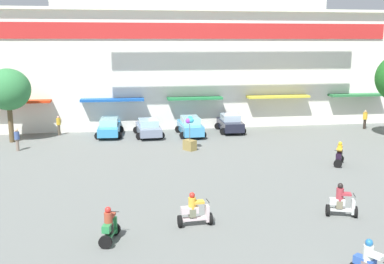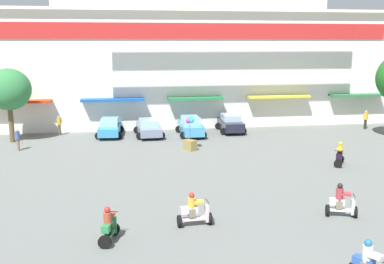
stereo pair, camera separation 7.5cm
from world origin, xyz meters
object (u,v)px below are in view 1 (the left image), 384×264
parked_car_1 (148,128)px  parked_car_2 (190,126)px  pedestrian_1 (365,118)px  pedestrian_2 (59,124)px  balloon_vendor_cart (190,137)px  parked_car_0 (109,127)px  scooter_rider_9 (339,155)px  parked_car_3 (230,123)px  plaza_tree_0 (8,90)px  scooter_rider_4 (341,203)px  scooter_rider_8 (195,212)px  pedestrian_0 (17,138)px  scooter_rider_1 (109,227)px

parked_car_1 → parked_car_2: 3.50m
pedestrian_1 → pedestrian_2: bearing=177.0°
parked_car_1 → balloon_vendor_cart: 6.01m
parked_car_0 → pedestrian_1: 22.74m
balloon_vendor_cart → parked_car_1: bearing=116.4°
parked_car_2 → scooter_rider_9: parked_car_2 is taller
parked_car_3 → scooter_rider_9: 12.34m
plaza_tree_0 → parked_car_2: bearing=1.3°
scooter_rider_4 → scooter_rider_8: bearing=180.0°
parked_car_1 → pedestrian_0: bearing=-159.5°
parked_car_2 → balloon_vendor_cart: bearing=-99.1°
parked_car_3 → scooter_rider_4: bearing=-88.9°
scooter_rider_4 → scooter_rider_9: 9.03m
parked_car_3 → scooter_rider_4: size_ratio=2.53×
parked_car_3 → parked_car_1: bearing=-174.3°
scooter_rider_1 → balloon_vendor_cart: 15.58m
scooter_rider_4 → scooter_rider_9: bearing=63.7°
balloon_vendor_cart → scooter_rider_4: bearing=-70.3°
scooter_rider_8 → pedestrian_2: pedestrian_2 is taller
pedestrian_0 → pedestrian_1: pedestrian_1 is taller
pedestrian_1 → pedestrian_2: 26.99m
parked_car_2 → scooter_rider_1: size_ratio=2.83×
scooter_rider_4 → pedestrian_2: pedestrian_2 is taller
parked_car_1 → balloon_vendor_cart: size_ratio=1.71×
parked_car_0 → scooter_rider_4: (10.74, -19.50, -0.10)m
scooter_rider_9 → balloon_vendor_cart: balloon_vendor_cart is taller
scooter_rider_9 → pedestrian_2: pedestrian_2 is taller
plaza_tree_0 → scooter_rider_4: plaza_tree_0 is taller
plaza_tree_0 → parked_car_0: bearing=8.6°
parked_car_3 → scooter_rider_9: (4.35, -11.55, -0.14)m
parked_car_0 → parked_car_1: parked_car_0 is taller
parked_car_3 → pedestrian_2: size_ratio=2.41×
parked_car_1 → parked_car_2: size_ratio=1.00×
scooter_rider_9 → scooter_rider_1: bearing=-147.4°
plaza_tree_0 → pedestrian_2: 5.07m
scooter_rider_8 → balloon_vendor_cart: balloon_vendor_cart is taller
parked_car_0 → scooter_rider_1: (0.43, -20.54, -0.11)m
parked_car_0 → scooter_rider_9: size_ratio=2.80×
balloon_vendor_cart → pedestrian_1: bearing=18.1°
plaza_tree_0 → parked_car_0: size_ratio=1.35×
parked_car_0 → plaza_tree_0: bearing=-171.4°
scooter_rider_1 → parked_car_3: bearing=64.3°
plaza_tree_0 → scooter_rider_9: (22.27, -10.26, -3.48)m
scooter_rider_9 → balloon_vendor_cart: (-8.85, 5.46, 0.36)m
pedestrian_0 → pedestrian_1: (29.20, 3.76, 0.03)m
scooter_rider_1 → scooter_rider_8: size_ratio=0.99×
pedestrian_0 → balloon_vendor_cart: bearing=-8.1°
parked_car_0 → parked_car_3: (10.38, 0.14, 0.03)m
scooter_rider_8 → pedestrian_0: size_ratio=0.93×
parked_car_3 → pedestrian_0: pedestrian_0 is taller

